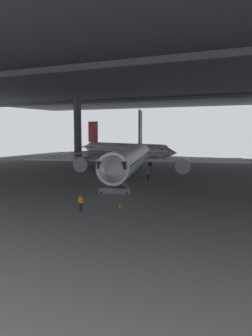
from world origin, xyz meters
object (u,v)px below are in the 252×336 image
Objects in this scene: airplane_main at (131,159)px; traffic_cone_orange at (120,206)px; boarding_stairs at (115,187)px; baggage_tug at (115,170)px; crew_worker_near_nose at (81,202)px; crew_worker_by_stairs at (111,182)px; airplane_distant at (122,150)px.

airplane_main reaches higher than traffic_cone_orange.
airplane_main reaches higher than boarding_stairs.
baggage_tug is (-9.48, 18.55, -0.20)m from boarding_stairs.
boarding_stairs is 10.08m from crew_worker_near_nose.
boarding_stairs is at bearing -62.93° from baggage_tug.
crew_worker_by_stairs is at bearing 105.29° from crew_worker_near_nose.
baggage_tug is at bearing 111.16° from crew_worker_near_nose.
airplane_distant is (-13.67, 25.13, -0.26)m from airplane_main.
traffic_cone_orange is (2.92, 2.41, -0.64)m from crew_worker_near_nose.
crew_worker_by_stairs is at bearing -64.48° from baggage_tug.
crew_worker_near_nose is (1.56, -9.96, 0.20)m from boarding_stairs.
airplane_distant is (-14.08, 32.26, 2.26)m from crew_worker_by_stairs.
airplane_distant reaches higher than crew_worker_near_nose.
traffic_cone_orange is at bearing -59.32° from boarding_stairs.
traffic_cone_orange is at bearing 39.56° from crew_worker_near_nose.
airplane_distant reaches higher than baggage_tug.
boarding_stairs is 8.78m from traffic_cone_orange.
airplane_main is 7.66× the size of boarding_stairs.
baggage_tug is at bearing 115.52° from crew_worker_by_stairs.
airplane_main reaches higher than airplane_distant.
crew_worker_by_stairs is (-1.89, 2.65, 0.17)m from boarding_stairs.
baggage_tug reaches higher than traffic_cone_orange.
airplane_distant is at bearing 114.58° from boarding_stairs.
traffic_cone_orange is at bearing -68.63° from airplane_main.
boarding_stairs is (2.30, -9.78, -2.70)m from airplane_main.
traffic_cone_orange is at bearing -64.29° from airplane_distant.
airplane_distant reaches higher than crew_worker_by_stairs.
crew_worker_near_nose reaches higher than traffic_cone_orange.
boarding_stairs is at bearing 120.68° from traffic_cone_orange.
traffic_cone_orange is 29.60m from baggage_tug.
airplane_distant reaches higher than traffic_cone_orange.
crew_worker_near_nose is 1.03× the size of crew_worker_by_stairs.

